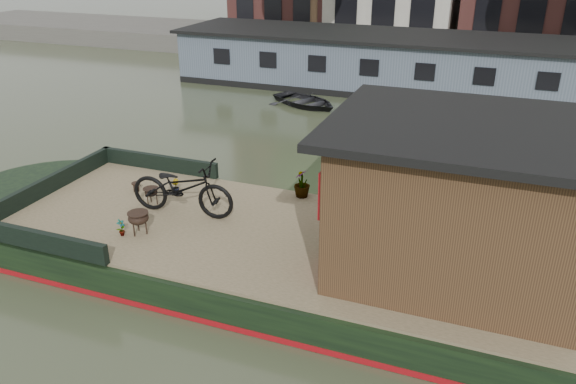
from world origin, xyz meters
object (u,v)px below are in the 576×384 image
(brazier_front, at_px, (139,223))
(dinghy, at_px, (305,97))
(cabin, at_px, (458,198))
(bicycle, at_px, (182,188))
(brazier_rear, at_px, (152,196))

(brazier_front, bearing_deg, dinghy, 94.05)
(cabin, distance_m, bicycle, 5.03)
(bicycle, height_order, dinghy, bicycle)
(cabin, distance_m, brazier_front, 5.47)
(brazier_front, bearing_deg, cabin, 8.94)
(brazier_front, relative_size, dinghy, 0.15)
(cabin, bearing_deg, brazier_rear, 177.20)
(brazier_rear, height_order, dinghy, brazier_rear)
(bicycle, xyz_separation_m, brazier_front, (-0.33, -0.99, -0.33))
(brazier_rear, bearing_deg, bicycle, -9.07)
(brazier_front, xyz_separation_m, dinghy, (-0.80, 11.29, -0.58))
(brazier_rear, xyz_separation_m, dinghy, (-0.32, 10.18, -0.54))
(cabin, relative_size, brazier_front, 9.43)
(bicycle, relative_size, brazier_rear, 5.85)
(bicycle, bearing_deg, brazier_front, 157.52)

